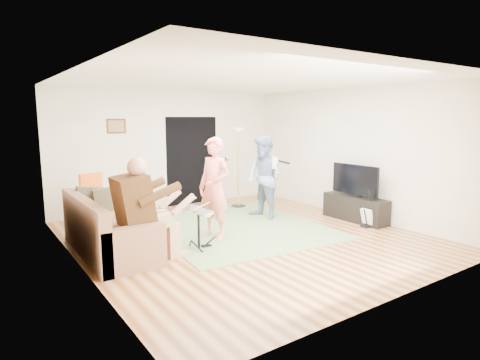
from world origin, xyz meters
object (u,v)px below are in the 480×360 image
singer (214,188)px  guitarist (264,178)px  torchiere_lamp (238,153)px  guitar_spare (367,217)px  tv_cabinet (355,208)px  television (355,180)px  dining_chair (97,210)px  drum_kit (199,231)px  sofa (104,235)px

singer → guitarist: bearing=92.0°
guitarist → torchiere_lamp: torchiere_lamp is taller
guitar_spare → tv_cabinet: size_ratio=0.51×
guitar_spare → television: television is taller
guitar_spare → dining_chair: (-4.32, 2.72, 0.17)m
tv_cabinet → television: 0.60m
torchiere_lamp → television: bearing=-63.3°
singer → television: singer is taller
drum_kit → torchiere_lamp: 3.27m
television → drum_kit: bearing=176.3°
guitarist → tv_cabinet: bearing=47.1°
torchiere_lamp → tv_cabinet: 2.89m
singer → guitarist: (1.51, 0.54, -0.02)m
drum_kit → torchiere_lamp: (2.25, 2.17, 0.97)m
guitar_spare → dining_chair: 5.11m
drum_kit → television: television is taller
guitarist → guitar_spare: size_ratio=2.41×
sofa → torchiere_lamp: torchiere_lamp is taller
dining_chair → tv_cabinet: (4.53, -2.26, -0.13)m
tv_cabinet → drum_kit: bearing=176.3°
guitarist → dining_chair: guitarist is taller
sofa → dining_chair: (0.27, 1.38, 0.08)m
singer → torchiere_lamp: torchiere_lamp is taller
dining_chair → tv_cabinet: dining_chair is taller
sofa → tv_cabinet: (4.80, -0.88, -0.05)m
sofa → dining_chair: dining_chair is taller
singer → torchiere_lamp: bearing=118.2°
television → tv_cabinet: bearing=0.0°
sofa → singer: 1.94m
dining_chair → tv_cabinet: size_ratio=0.76×
drum_kit → guitar_spare: guitar_spare is taller
singer → tv_cabinet: 3.09m
singer → guitar_spare: (2.76, -1.09, -0.67)m
torchiere_lamp → dining_chair: torchiere_lamp is taller
television → torchiere_lamp: bearing=116.7°
torchiere_lamp → singer: bearing=-134.1°
guitarist → television: (1.40, -1.17, -0.01)m
torchiere_lamp → drum_kit: bearing=-136.0°
guitarist → guitar_spare: 2.15m
singer → tv_cabinet: (2.96, -0.63, -0.63)m
guitarist → tv_cabinet: size_ratio=1.23×
drum_kit → tv_cabinet: size_ratio=0.48×
guitarist → torchiere_lamp: bearing=166.8°
drum_kit → singer: singer is taller
guitarist → torchiere_lamp: 1.31m
singer → guitar_spare: bearing=50.7°
singer → television: 2.98m
singer → guitar_spare: size_ratio=2.46×
dining_chair → guitar_spare: bearing=-44.4°
sofa → guitar_spare: size_ratio=3.10×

